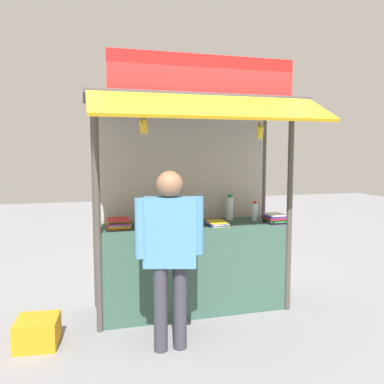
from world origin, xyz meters
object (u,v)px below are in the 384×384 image
object	(u,v)px
magazine_stack_mid_right	(274,218)
plastic_crate	(37,332)
magazine_stack_far_right	(171,225)
banana_bunch_leftmost	(260,132)
magazine_stack_rear_center	(217,223)
water_bottle_center	(230,208)
magazine_stack_right	(119,223)
banana_bunch_inner_right	(144,126)
vendor_person	(170,244)
water_bottle_left	(197,213)
water_bottle_front_right	(255,212)

from	to	relation	value
magazine_stack_mid_right	plastic_crate	xyz separation A→B (m)	(-2.44, -0.27, -0.87)
magazine_stack_far_right	magazine_stack_mid_right	bearing A→B (deg)	1.96
magazine_stack_far_right	banana_bunch_leftmost	distance (m)	1.28
magazine_stack_mid_right	magazine_stack_rear_center	bearing A→B (deg)	178.09
magazine_stack_far_right	plastic_crate	distance (m)	1.55
water_bottle_center	plastic_crate	bearing A→B (deg)	-163.47
magazine_stack_rear_center	banana_bunch_leftmost	xyz separation A→B (m)	(0.36, -0.25, 0.95)
magazine_stack_right	banana_bunch_inner_right	world-z (taller)	banana_bunch_inner_right
water_bottle_center	vendor_person	size ratio (longest dim) A/B	0.19
magazine_stack_mid_right	banana_bunch_inner_right	distance (m)	1.77
water_bottle_left	magazine_stack_right	distance (m)	0.85
water_bottle_front_right	vendor_person	bearing A→B (deg)	-144.16
magazine_stack_rear_center	plastic_crate	xyz separation A→B (m)	(-1.78, -0.29, -0.84)
magazine_stack_mid_right	magazine_stack_rear_center	size ratio (longest dim) A/B	0.99
plastic_crate	magazine_stack_mid_right	bearing A→B (deg)	6.35
water_bottle_front_right	magazine_stack_rear_center	size ratio (longest dim) A/B	0.84
magazine_stack_right	plastic_crate	xyz separation A→B (m)	(-0.77, -0.45, -0.86)
water_bottle_left	magazine_stack_rear_center	bearing A→B (deg)	-42.90
banana_bunch_inner_right	water_bottle_center	bearing A→B (deg)	28.03
water_bottle_left	magazine_stack_mid_right	distance (m)	0.85
banana_bunch_inner_right	water_bottle_front_right	bearing A→B (deg)	17.92
plastic_crate	magazine_stack_rear_center	bearing A→B (deg)	9.36
magazine_stack_right	magazine_stack_rear_center	xyz separation A→B (m)	(1.01, -0.16, -0.02)
water_bottle_front_right	banana_bunch_inner_right	size ratio (longest dim) A/B	0.86
magazine_stack_rear_center	water_bottle_front_right	bearing A→B (deg)	18.32
magazine_stack_right	banana_bunch_leftmost	xyz separation A→B (m)	(1.37, -0.41, 0.92)
water_bottle_center	magazine_stack_right	bearing A→B (deg)	-173.07
plastic_crate	vendor_person	bearing A→B (deg)	-18.66
water_bottle_center	magazine_stack_far_right	distance (m)	0.87
water_bottle_center	banana_bunch_inner_right	xyz separation A→B (m)	(-1.07, -0.57, 0.87)
magazine_stack_mid_right	banana_bunch_inner_right	world-z (taller)	banana_bunch_inner_right
magazine_stack_right	magazine_stack_mid_right	bearing A→B (deg)	-6.17
magazine_stack_right	banana_bunch_inner_right	size ratio (longest dim) A/B	1.16
vendor_person	water_bottle_center	bearing A→B (deg)	61.89
vendor_person	water_bottle_front_right	bearing A→B (deg)	50.77
water_bottle_front_right	magazine_stack_right	world-z (taller)	water_bottle_front_right
magazine_stack_mid_right	vendor_person	distance (m)	1.47
magazine_stack_far_right	plastic_crate	world-z (taller)	magazine_stack_far_right
water_bottle_center	magazine_stack_mid_right	world-z (taller)	water_bottle_center
banana_bunch_leftmost	magazine_stack_right	bearing A→B (deg)	163.21
plastic_crate	banana_bunch_inner_right	bearing A→B (deg)	2.16
water_bottle_left	banana_bunch_inner_right	size ratio (longest dim) A/B	0.96
magazine_stack_rear_center	magazine_stack_right	bearing A→B (deg)	171.08
water_bottle_left	magazine_stack_rear_center	distance (m)	0.25
vendor_person	water_bottle_left	bearing A→B (deg)	74.65
magazine_stack_mid_right	plastic_crate	bearing A→B (deg)	-173.65
water_bottle_front_right	magazine_stack_far_right	xyz separation A→B (m)	(-1.02, -0.23, -0.06)
water_bottle_center	water_bottle_left	bearing A→B (deg)	-160.31
vendor_person	plastic_crate	world-z (taller)	vendor_person
magazine_stack_right	magazine_stack_mid_right	distance (m)	1.68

